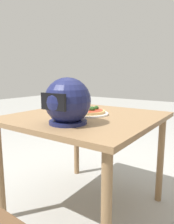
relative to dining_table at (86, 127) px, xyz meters
The scene contains 5 objects.
ground_plane 0.62m from the dining_table, ahead, with size 14.00×14.00×0.00m, color #9E9E99.
dining_table is the anchor object (origin of this frame).
pizza_plate 0.10m from the dining_table, 90.09° to the right, with size 0.28×0.28×0.01m, color white.
pizza 0.12m from the dining_table, 89.80° to the right, with size 0.23×0.23×0.05m.
motorcycle_helmet 0.35m from the dining_table, 103.97° to the left, with size 0.26×0.26×0.26m.
Camera 1 is at (-0.83, 1.17, 0.98)m, focal length 33.83 mm.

